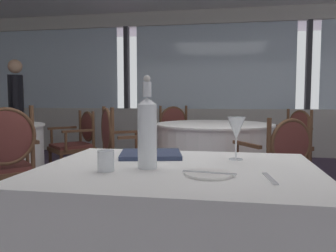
{
  "coord_description": "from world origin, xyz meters",
  "views": [
    {
      "loc": [
        0.29,
        -2.43,
        1.05
      ],
      "look_at": [
        0.01,
        -0.82,
        0.92
      ],
      "focal_mm": 36.48,
      "sensor_mm": 36.0,
      "label": 1
    }
  ],
  "objects_px": {
    "wine_glass": "(236,129)",
    "dining_chair_2_1": "(119,147)",
    "water_tumbler": "(106,161)",
    "menu_book": "(151,154)",
    "water_bottle": "(147,130)",
    "dining_chair_1_2": "(3,157)",
    "dining_chair_1_3": "(78,140)",
    "dining_chair_2_0": "(177,133)",
    "side_plate": "(209,174)",
    "dining_chair_2_2": "(279,161)",
    "diner_person_0": "(17,107)",
    "dining_chair_2_3": "(291,139)"
  },
  "relations": [
    {
      "from": "wine_glass",
      "to": "dining_chair_2_1",
      "type": "relative_size",
      "value": 0.21
    },
    {
      "from": "water_tumbler",
      "to": "menu_book",
      "type": "bearing_deg",
      "value": 75.11
    },
    {
      "from": "water_bottle",
      "to": "menu_book",
      "type": "bearing_deg",
      "value": 100.3
    },
    {
      "from": "water_bottle",
      "to": "wine_glass",
      "type": "xyz_separation_m",
      "value": [
        0.36,
        0.26,
        -0.01
      ]
    },
    {
      "from": "dining_chair_1_2",
      "to": "dining_chair_1_3",
      "type": "distance_m",
      "value": 1.51
    },
    {
      "from": "dining_chair_1_3",
      "to": "dining_chair_2_0",
      "type": "bearing_deg",
      "value": 168.3
    },
    {
      "from": "side_plate",
      "to": "dining_chair_2_2",
      "type": "distance_m",
      "value": 1.75
    },
    {
      "from": "side_plate",
      "to": "dining_chair_2_2",
      "type": "relative_size",
      "value": 0.2
    },
    {
      "from": "wine_glass",
      "to": "menu_book",
      "type": "distance_m",
      "value": 0.43
    },
    {
      "from": "side_plate",
      "to": "dining_chair_1_2",
      "type": "xyz_separation_m",
      "value": [
        -1.72,
        1.2,
        -0.2
      ]
    },
    {
      "from": "dining_chair_1_2",
      "to": "dining_chair_2_1",
      "type": "height_order",
      "value": "dining_chair_1_2"
    },
    {
      "from": "wine_glass",
      "to": "dining_chair_1_3",
      "type": "relative_size",
      "value": 0.22
    },
    {
      "from": "menu_book",
      "to": "dining_chair_2_1",
      "type": "relative_size",
      "value": 0.3
    },
    {
      "from": "water_tumbler",
      "to": "diner_person_0",
      "type": "bearing_deg",
      "value": 128.27
    },
    {
      "from": "water_bottle",
      "to": "water_tumbler",
      "type": "height_order",
      "value": "water_bottle"
    },
    {
      "from": "side_plate",
      "to": "dining_chair_2_3",
      "type": "xyz_separation_m",
      "value": [
        0.83,
        3.15,
        -0.23
      ]
    },
    {
      "from": "water_tumbler",
      "to": "dining_chair_1_3",
      "type": "relative_size",
      "value": 0.09
    },
    {
      "from": "side_plate",
      "to": "dining_chair_2_3",
      "type": "bearing_deg",
      "value": 75.23
    },
    {
      "from": "wine_glass",
      "to": "dining_chair_2_3",
      "type": "distance_m",
      "value": 2.92
    },
    {
      "from": "dining_chair_1_2",
      "to": "diner_person_0",
      "type": "height_order",
      "value": "diner_person_0"
    },
    {
      "from": "wine_glass",
      "to": "dining_chair_2_2",
      "type": "bearing_deg",
      "value": 73.93
    },
    {
      "from": "menu_book",
      "to": "dining_chair_1_2",
      "type": "height_order",
      "value": "dining_chair_1_2"
    },
    {
      "from": "wine_glass",
      "to": "dining_chair_2_0",
      "type": "bearing_deg",
      "value": 103.55
    },
    {
      "from": "water_bottle",
      "to": "dining_chair_1_3",
      "type": "distance_m",
      "value": 3.05
    },
    {
      "from": "side_plate",
      "to": "dining_chair_1_3",
      "type": "distance_m",
      "value": 3.24
    },
    {
      "from": "side_plate",
      "to": "wine_glass",
      "type": "height_order",
      "value": "wine_glass"
    },
    {
      "from": "wine_glass",
      "to": "dining_chair_2_3",
      "type": "bearing_deg",
      "value": 75.47
    },
    {
      "from": "wine_glass",
      "to": "dining_chair_2_2",
      "type": "xyz_separation_m",
      "value": [
        0.38,
        1.32,
        -0.38
      ]
    },
    {
      "from": "menu_book",
      "to": "dining_chair_1_2",
      "type": "bearing_deg",
      "value": 137.07
    },
    {
      "from": "menu_book",
      "to": "diner_person_0",
      "type": "relative_size",
      "value": 0.18
    },
    {
      "from": "dining_chair_1_2",
      "to": "dining_chair_1_3",
      "type": "relative_size",
      "value": 1.11
    },
    {
      "from": "dining_chair_2_0",
      "to": "dining_chair_2_3",
      "type": "bearing_deg",
      "value": 44.87
    },
    {
      "from": "dining_chair_2_0",
      "to": "diner_person_0",
      "type": "relative_size",
      "value": 0.58
    },
    {
      "from": "dining_chair_2_0",
      "to": "dining_chair_2_3",
      "type": "height_order",
      "value": "dining_chair_2_0"
    },
    {
      "from": "dining_chair_2_0",
      "to": "dining_chair_2_3",
      "type": "xyz_separation_m",
      "value": [
        1.49,
        -0.35,
        -0.01
      ]
    },
    {
      "from": "diner_person_0",
      "to": "dining_chair_2_0",
      "type": "bearing_deg",
      "value": -28.96
    },
    {
      "from": "wine_glass",
      "to": "dining_chair_2_1",
      "type": "distance_m",
      "value": 2.03
    },
    {
      "from": "dining_chair_1_3",
      "to": "water_bottle",
      "type": "bearing_deg",
      "value": 73.22
    },
    {
      "from": "wine_glass",
      "to": "water_tumbler",
      "type": "height_order",
      "value": "wine_glass"
    },
    {
      "from": "wine_glass",
      "to": "water_tumbler",
      "type": "bearing_deg",
      "value": -146.0
    },
    {
      "from": "wine_glass",
      "to": "dining_chair_2_0",
      "type": "xyz_separation_m",
      "value": [
        -0.76,
        3.15,
        -0.35
      ]
    },
    {
      "from": "dining_chair_2_0",
      "to": "diner_person_0",
      "type": "xyz_separation_m",
      "value": [
        -2.41,
        -0.11,
        0.37
      ]
    },
    {
      "from": "dining_chair_2_0",
      "to": "water_tumbler",
      "type": "bearing_deg",
      "value": -27.61
    },
    {
      "from": "dining_chair_1_2",
      "to": "dining_chair_2_2",
      "type": "relative_size",
      "value": 1.1
    },
    {
      "from": "water_tumbler",
      "to": "dining_chair_2_0",
      "type": "xyz_separation_m",
      "value": [
        -0.26,
        3.49,
        -0.25
      ]
    },
    {
      "from": "water_bottle",
      "to": "dining_chair_2_0",
      "type": "height_order",
      "value": "water_bottle"
    },
    {
      "from": "water_tumbler",
      "to": "dining_chair_2_3",
      "type": "height_order",
      "value": "dining_chair_2_3"
    },
    {
      "from": "dining_chair_1_3",
      "to": "dining_chair_2_0",
      "type": "distance_m",
      "value": 1.38
    },
    {
      "from": "menu_book",
      "to": "dining_chair_2_2",
      "type": "height_order",
      "value": "dining_chair_2_2"
    },
    {
      "from": "side_plate",
      "to": "diner_person_0",
      "type": "distance_m",
      "value": 4.57
    }
  ]
}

